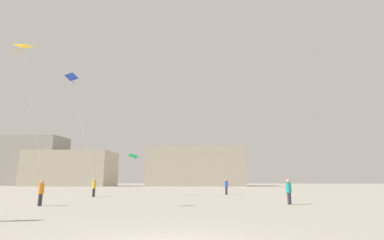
{
  "coord_description": "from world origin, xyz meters",
  "views": [
    {
      "loc": [
        0.87,
        -7.14,
        1.57
      ],
      "look_at": [
        0.0,
        18.0,
        6.89
      ],
      "focal_mm": 26.8,
      "sensor_mm": 36.0,
      "label": 1
    }
  ],
  "objects_px": {
    "person_in_teal": "(289,191)",
    "kite_amber_delta": "(24,50)",
    "person_in_blue": "(226,186)",
    "kite_cobalt_delta": "(72,80)",
    "person_in_yellow": "(94,187)",
    "person_in_orange": "(41,192)",
    "building_right_hall": "(196,167)",
    "building_left_hall": "(25,161)",
    "building_centre_hall": "(72,169)",
    "kite_emerald_delta": "(133,156)"
  },
  "relations": [
    {
      "from": "person_in_teal",
      "to": "kite_amber_delta",
      "type": "relative_size",
      "value": 0.19
    },
    {
      "from": "person_in_blue",
      "to": "kite_cobalt_delta",
      "type": "distance_m",
      "value": 20.68
    },
    {
      "from": "person_in_yellow",
      "to": "person_in_blue",
      "type": "xyz_separation_m",
      "value": [
        13.37,
        4.98,
        -0.0
      ]
    },
    {
      "from": "person_in_teal",
      "to": "kite_cobalt_delta",
      "type": "relative_size",
      "value": 0.14
    },
    {
      "from": "person_in_yellow",
      "to": "kite_cobalt_delta",
      "type": "xyz_separation_m",
      "value": [
        -3.37,
        0.4,
        11.25
      ]
    },
    {
      "from": "person_in_orange",
      "to": "person_in_teal",
      "type": "height_order",
      "value": "person_in_teal"
    },
    {
      "from": "kite_cobalt_delta",
      "to": "building_right_hall",
      "type": "relative_size",
      "value": 0.42
    },
    {
      "from": "kite_amber_delta",
      "to": "building_left_hall",
      "type": "bearing_deg",
      "value": 121.46
    },
    {
      "from": "building_left_hall",
      "to": "building_centre_hall",
      "type": "xyz_separation_m",
      "value": [
        18.0,
        -6.4,
        -2.68
      ]
    },
    {
      "from": "kite_emerald_delta",
      "to": "building_left_hall",
      "type": "xyz_separation_m",
      "value": [
        -45.1,
        44.86,
        2.29
      ]
    },
    {
      "from": "building_centre_hall",
      "to": "person_in_yellow",
      "type": "bearing_deg",
      "value": -63.42
    },
    {
      "from": "person_in_orange",
      "to": "person_in_blue",
      "type": "bearing_deg",
      "value": -26.94
    },
    {
      "from": "kite_amber_delta",
      "to": "kite_emerald_delta",
      "type": "height_order",
      "value": "kite_amber_delta"
    },
    {
      "from": "person_in_blue",
      "to": "building_centre_hall",
      "type": "height_order",
      "value": "building_centre_hall"
    },
    {
      "from": "building_centre_hall",
      "to": "building_right_hall",
      "type": "relative_size",
      "value": 0.86
    },
    {
      "from": "person_in_orange",
      "to": "kite_amber_delta",
      "type": "height_order",
      "value": "kite_amber_delta"
    },
    {
      "from": "person_in_orange",
      "to": "kite_amber_delta",
      "type": "xyz_separation_m",
      "value": [
        -0.91,
        -2.09,
        8.69
      ]
    },
    {
      "from": "building_left_hall",
      "to": "person_in_blue",
      "type": "bearing_deg",
      "value": -43.63
    },
    {
      "from": "person_in_yellow",
      "to": "building_left_hall",
      "type": "height_order",
      "value": "building_left_hall"
    },
    {
      "from": "building_right_hall",
      "to": "person_in_yellow",
      "type": "bearing_deg",
      "value": -98.75
    },
    {
      "from": "kite_amber_delta",
      "to": "building_right_hall",
      "type": "xyz_separation_m",
      "value": [
        9.25,
        69.21,
        -4.07
      ]
    },
    {
      "from": "kite_amber_delta",
      "to": "building_right_hall",
      "type": "distance_m",
      "value": 69.94
    },
    {
      "from": "person_in_teal",
      "to": "person_in_blue",
      "type": "relative_size",
      "value": 0.94
    },
    {
      "from": "person_in_orange",
      "to": "kite_cobalt_delta",
      "type": "distance_m",
      "value": 15.97
    },
    {
      "from": "building_right_hall",
      "to": "kite_emerald_delta",
      "type": "bearing_deg",
      "value": -102.26
    },
    {
      "from": "kite_emerald_delta",
      "to": "building_centre_hall",
      "type": "relative_size",
      "value": 0.73
    },
    {
      "from": "building_left_hall",
      "to": "building_right_hall",
      "type": "xyz_separation_m",
      "value": [
        54.0,
        -3.93,
        -2.07
      ]
    },
    {
      "from": "person_in_teal",
      "to": "person_in_blue",
      "type": "bearing_deg",
      "value": -87.88
    },
    {
      "from": "person_in_orange",
      "to": "person_in_yellow",
      "type": "bearing_deg",
      "value": 15.85
    },
    {
      "from": "person_in_yellow",
      "to": "building_right_hall",
      "type": "height_order",
      "value": "building_right_hall"
    },
    {
      "from": "kite_amber_delta",
      "to": "kite_cobalt_delta",
      "type": "distance_m",
      "value": 13.27
    },
    {
      "from": "person_in_blue",
      "to": "kite_amber_delta",
      "type": "relative_size",
      "value": 0.2
    },
    {
      "from": "building_right_hall",
      "to": "kite_cobalt_delta",
      "type": "bearing_deg",
      "value": -102.11
    },
    {
      "from": "building_left_hall",
      "to": "kite_amber_delta",
      "type": "bearing_deg",
      "value": -58.54
    },
    {
      "from": "person_in_orange",
      "to": "kite_cobalt_delta",
      "type": "relative_size",
      "value": 0.14
    },
    {
      "from": "person_in_orange",
      "to": "building_left_hall",
      "type": "xyz_separation_m",
      "value": [
        -45.65,
        71.04,
        6.7
      ]
    },
    {
      "from": "person_in_orange",
      "to": "person_in_blue",
      "type": "height_order",
      "value": "person_in_blue"
    },
    {
      "from": "person_in_orange",
      "to": "kite_emerald_delta",
      "type": "relative_size",
      "value": 0.09
    },
    {
      "from": "person_in_blue",
      "to": "kite_cobalt_delta",
      "type": "height_order",
      "value": "kite_cobalt_delta"
    },
    {
      "from": "person_in_orange",
      "to": "building_right_hall",
      "type": "xyz_separation_m",
      "value": [
        8.35,
        67.12,
        4.63
      ]
    },
    {
      "from": "kite_cobalt_delta",
      "to": "kite_emerald_delta",
      "type": "xyz_separation_m",
      "value": [
        3.23,
        15.59,
        -6.94
      ]
    },
    {
      "from": "person_in_yellow",
      "to": "kite_emerald_delta",
      "type": "xyz_separation_m",
      "value": [
        -0.14,
        15.99,
        4.32
      ]
    },
    {
      "from": "person_in_orange",
      "to": "person_in_yellow",
      "type": "distance_m",
      "value": 10.2
    },
    {
      "from": "person_in_blue",
      "to": "kite_cobalt_delta",
      "type": "xyz_separation_m",
      "value": [
        -16.73,
        -4.59,
        11.25
      ]
    },
    {
      "from": "kite_amber_delta",
      "to": "building_right_hall",
      "type": "relative_size",
      "value": 0.32
    },
    {
      "from": "person_in_yellow",
      "to": "kite_emerald_delta",
      "type": "bearing_deg",
      "value": -23.32
    },
    {
      "from": "person_in_orange",
      "to": "person_in_yellow",
      "type": "relative_size",
      "value": 0.91
    },
    {
      "from": "person_in_teal",
      "to": "building_centre_hall",
      "type": "distance_m",
      "value": 76.72
    },
    {
      "from": "kite_cobalt_delta",
      "to": "building_left_hall",
      "type": "relative_size",
      "value": 0.48
    },
    {
      "from": "kite_amber_delta",
      "to": "building_left_hall",
      "type": "xyz_separation_m",
      "value": [
        -44.75,
        73.14,
        -2.0
      ]
    }
  ]
}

